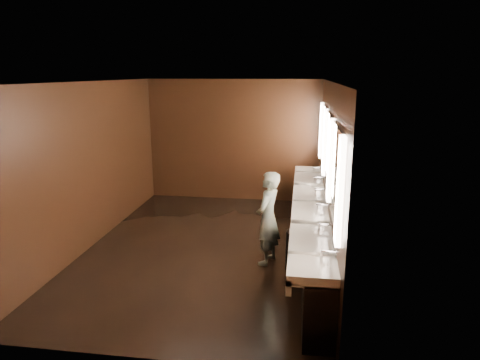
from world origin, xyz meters
The scene contains 10 objects.
floor centered at (0.00, 0.00, 0.00)m, with size 6.00×6.00×0.00m, color black.
ceiling centered at (0.00, 0.00, 2.80)m, with size 4.00×6.00×0.02m, color #2D2D2B.
wall_back centered at (0.00, 3.00, 1.40)m, with size 4.00×0.02×2.80m, color black.
wall_front centered at (0.00, -3.00, 1.40)m, with size 4.00×0.02×2.80m, color black.
wall_left centered at (-2.00, 0.00, 1.40)m, with size 0.02×6.00×2.80m, color black.
wall_right centered at (2.00, 0.00, 1.40)m, with size 0.02×6.00×2.80m, color black.
sink_counter centered at (1.79, 0.00, 0.50)m, with size 0.55×5.40×1.01m.
mirror_band centered at (1.98, 0.00, 1.75)m, with size 0.06×5.03×1.15m.
person centered at (1.09, -0.44, 0.74)m, with size 0.54×0.35×1.48m, color #7BABB8.
trash_bin centered at (1.58, -0.61, 0.30)m, with size 0.39×0.39×0.61m, color black.
Camera 1 is at (1.55, -6.74, 2.94)m, focal length 32.00 mm.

